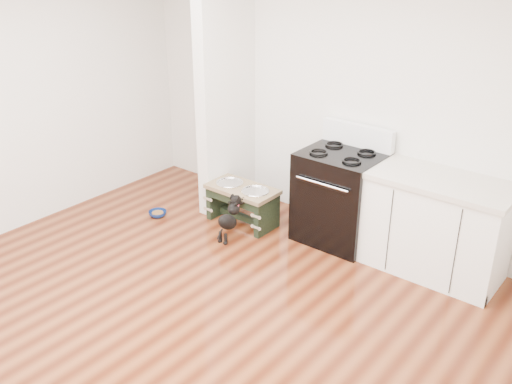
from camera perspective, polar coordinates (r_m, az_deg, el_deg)
ground at (r=4.61m, az=-9.23°, el=-13.79°), size 5.00×5.00×0.00m
room_shell at (r=3.84m, az=-10.84°, el=5.62°), size 5.00×5.00×5.00m
partition_wall at (r=6.13m, az=-3.03°, el=10.43°), size 0.15×0.80×2.70m
oven_range at (r=5.67m, az=8.40°, el=-0.34°), size 0.76×0.69×1.14m
cabinet_run at (r=5.33m, az=17.53°, el=-3.27°), size 1.24×0.64×0.91m
dog_feeder at (r=6.00m, az=-1.41°, el=-0.58°), size 0.75×0.40×0.43m
puppy at (r=5.70m, az=-2.62°, el=-2.47°), size 0.13×0.39×0.46m
floor_bowl at (r=6.34m, az=-9.80°, el=-2.15°), size 0.25×0.25×0.06m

